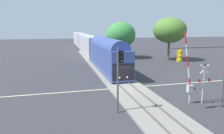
{
  "coord_description": "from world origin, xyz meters",
  "views": [
    {
      "loc": [
        -7.52,
        -22.79,
        7.18
      ],
      "look_at": [
        -0.95,
        3.1,
        2.0
      ],
      "focal_mm": 33.18,
      "sensor_mm": 36.0,
      "label": 1
    }
  ],
  "objects_px": {
    "crossing_signal_mast": "(204,79)",
    "maple_right_background": "(170,30)",
    "crossing_gate_near": "(190,82)",
    "elm_centre_background": "(121,35)",
    "traffic_signal_median": "(119,70)",
    "traffic_signal_near_right": "(211,60)",
    "commuter_train": "(88,44)"
  },
  "relations": [
    {
      "from": "commuter_train",
      "to": "elm_centre_background",
      "type": "bearing_deg",
      "value": -55.86
    },
    {
      "from": "crossing_gate_near",
      "to": "traffic_signal_median",
      "type": "xyz_separation_m",
      "value": [
        -7.04,
        -0.46,
        1.65
      ]
    },
    {
      "from": "crossing_signal_mast",
      "to": "maple_right_background",
      "type": "relative_size",
      "value": 0.42
    },
    {
      "from": "crossing_signal_mast",
      "to": "traffic_signal_near_right",
      "type": "distance_m",
      "value": 2.41
    },
    {
      "from": "maple_right_background",
      "to": "traffic_signal_median",
      "type": "bearing_deg",
      "value": -126.75
    },
    {
      "from": "maple_right_background",
      "to": "crossing_gate_near",
      "type": "bearing_deg",
      "value": -115.11
    },
    {
      "from": "crossing_signal_mast",
      "to": "traffic_signal_median",
      "type": "distance_m",
      "value": 8.41
    },
    {
      "from": "crossing_gate_near",
      "to": "traffic_signal_near_right",
      "type": "distance_m",
      "value": 2.87
    },
    {
      "from": "crossing_gate_near",
      "to": "traffic_signal_near_right",
      "type": "xyz_separation_m",
      "value": [
        0.74,
        -1.56,
        2.3
      ]
    },
    {
      "from": "elm_centre_background",
      "to": "traffic_signal_near_right",
      "type": "bearing_deg",
      "value": -92.48
    },
    {
      "from": "commuter_train",
      "to": "crossing_gate_near",
      "type": "bearing_deg",
      "value": -83.85
    },
    {
      "from": "commuter_train",
      "to": "crossing_signal_mast",
      "type": "distance_m",
      "value": 39.72
    },
    {
      "from": "crossing_signal_mast",
      "to": "traffic_signal_near_right",
      "type": "height_order",
      "value": "traffic_signal_near_right"
    },
    {
      "from": "traffic_signal_near_right",
      "to": "crossing_signal_mast",
      "type": "bearing_deg",
      "value": 67.41
    },
    {
      "from": "commuter_train",
      "to": "elm_centre_background",
      "type": "xyz_separation_m",
      "value": [
        6.3,
        -9.29,
        2.66
      ]
    },
    {
      "from": "crossing_signal_mast",
      "to": "elm_centre_background",
      "type": "xyz_separation_m",
      "value": [
        0.85,
        30.05,
        3.01
      ]
    },
    {
      "from": "commuter_train",
      "to": "crossing_gate_near",
      "type": "relative_size",
      "value": 9.92
    },
    {
      "from": "crossing_gate_near",
      "to": "elm_centre_background",
      "type": "height_order",
      "value": "elm_centre_background"
    },
    {
      "from": "crossing_signal_mast",
      "to": "traffic_signal_near_right",
      "type": "bearing_deg",
      "value": -112.59
    },
    {
      "from": "commuter_train",
      "to": "traffic_signal_median",
      "type": "xyz_separation_m",
      "value": [
        -2.84,
        -39.46,
        1.02
      ]
    },
    {
      "from": "elm_centre_background",
      "to": "commuter_train",
      "type": "bearing_deg",
      "value": 124.14
    },
    {
      "from": "crossing_gate_near",
      "to": "elm_centre_background",
      "type": "relative_size",
      "value": 0.81
    },
    {
      "from": "traffic_signal_median",
      "to": "traffic_signal_near_right",
      "type": "distance_m",
      "value": 7.89
    },
    {
      "from": "commuter_train",
      "to": "maple_right_background",
      "type": "distance_m",
      "value": 21.83
    },
    {
      "from": "traffic_signal_median",
      "to": "traffic_signal_near_right",
      "type": "relative_size",
      "value": 0.96
    },
    {
      "from": "maple_right_background",
      "to": "traffic_signal_near_right",
      "type": "bearing_deg",
      "value": -112.36
    },
    {
      "from": "commuter_train",
      "to": "traffic_signal_near_right",
      "type": "height_order",
      "value": "traffic_signal_near_right"
    },
    {
      "from": "crossing_gate_near",
      "to": "maple_right_background",
      "type": "bearing_deg",
      "value": 64.89
    },
    {
      "from": "commuter_train",
      "to": "elm_centre_background",
      "type": "distance_m",
      "value": 11.53
    },
    {
      "from": "crossing_gate_near",
      "to": "elm_centre_background",
      "type": "distance_m",
      "value": 29.97
    },
    {
      "from": "crossing_gate_near",
      "to": "traffic_signal_median",
      "type": "relative_size",
      "value": 1.21
    },
    {
      "from": "crossing_signal_mast",
      "to": "elm_centre_background",
      "type": "distance_m",
      "value": 30.22
    }
  ]
}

